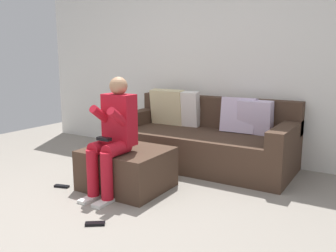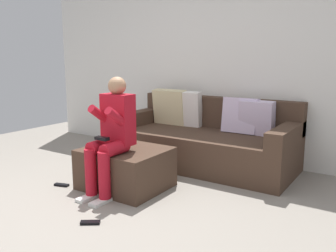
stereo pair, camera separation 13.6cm
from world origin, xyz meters
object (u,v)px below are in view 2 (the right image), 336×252
Objects in this scene: couch_sectional at (206,140)px; remote_by_storage_bin at (62,185)px; ottoman at (126,168)px; remote_near_ottoman at (90,222)px; person_seated at (111,133)px.

couch_sectional is 13.83× the size of remote_by_storage_bin.
remote_near_ottoman is (0.30, -0.80, -0.19)m from ottoman.
person_seated is 7.23× the size of remote_near_ottoman.
remote_by_storage_bin is (-0.58, -0.35, -0.19)m from ottoman.
remote_near_ottoman is (0.30, -0.61, -0.60)m from person_seated.
ottoman is at bearing -105.20° from couch_sectional.
ottoman is at bearing 87.10° from person_seated.
couch_sectional is at bearing 53.52° from remote_near_ottoman.
couch_sectional is 1.98m from remote_near_ottoman.
ottoman is 0.70m from remote_by_storage_bin.
couch_sectional is 1.77m from remote_by_storage_bin.
person_seated is at bearing -103.54° from couch_sectional.
person_seated is at bearing -92.90° from ottoman.
couch_sectional is 1.41m from person_seated.
ottoman is 0.71× the size of person_seated.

